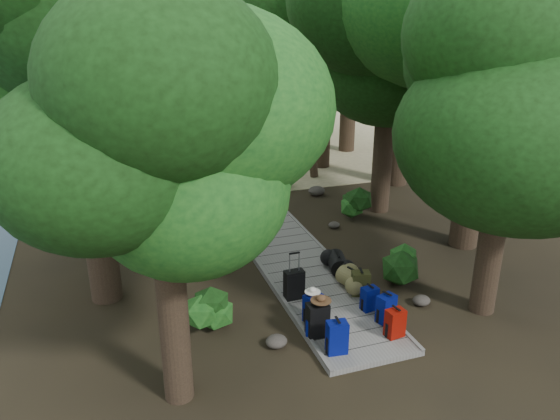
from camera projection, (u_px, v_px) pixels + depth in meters
name	position (u px, v px, depth m)	size (l,w,h in m)	color
ground	(289.00, 256.00, 14.66)	(120.00, 120.00, 0.00)	black
sand_beach	(186.00, 130.00, 28.78)	(40.00, 22.00, 0.02)	#CABA88
boardwalk	(277.00, 240.00, 15.52)	(2.00, 12.00, 0.12)	gray
backpack_left_a	(337.00, 336.00, 10.34)	(0.39, 0.27, 0.73)	#060C76
backpack_left_b	(317.00, 318.00, 10.85)	(0.43, 0.30, 0.79)	black
backpack_left_c	(313.00, 306.00, 11.38)	(0.37, 0.26, 0.68)	#060C76
backpack_left_d	(294.00, 285.00, 12.44)	(0.31, 0.23, 0.48)	#060C76
backpack_right_a	(395.00, 322.00, 10.86)	(0.36, 0.26, 0.65)	#930604
backpack_right_b	(386.00, 307.00, 11.34)	(0.38, 0.26, 0.68)	#060C76
backpack_right_c	(370.00, 297.00, 11.81)	(0.34, 0.24, 0.59)	#060C76
backpack_right_d	(361.00, 282.00, 12.42)	(0.40, 0.29, 0.61)	#373613
duffel_right_khaki	(352.00, 279.00, 12.74)	(0.45, 0.67, 0.45)	olive
duffel_right_black	(337.00, 263.00, 13.51)	(0.45, 0.72, 0.45)	black
suitcase_on_boardwalk	(294.00, 285.00, 12.24)	(0.44, 0.24, 0.68)	black
lone_suitcase_on_sand	(229.00, 162.00, 21.84)	(0.44, 0.25, 0.69)	black
hat_brown	(321.00, 298.00, 10.70)	(0.42, 0.42, 0.13)	#51351E
hat_white	(313.00, 290.00, 11.23)	(0.33, 0.33, 0.11)	silver
kayak	(145.00, 155.00, 23.54)	(0.74, 3.37, 0.34)	red
sun_lounger	(270.00, 145.00, 24.67)	(0.57, 1.76, 0.57)	silver
tree_right_a	(507.00, 139.00, 10.73)	(4.65, 4.65, 7.75)	black
tree_right_b	(489.00, 41.00, 13.38)	(6.14, 6.14, 10.97)	black
tree_right_c	(388.00, 73.00, 16.30)	(5.06, 5.06, 8.76)	black
tree_right_d	(408.00, 26.00, 18.46)	(6.13, 6.13, 11.24)	black
tree_right_e	(325.00, 44.00, 20.82)	(5.42, 5.42, 9.76)	black
tree_right_f	(351.00, 36.00, 23.16)	(5.62, 5.62, 10.04)	black
tree_left_a	(164.00, 202.00, 8.19)	(4.30, 4.30, 7.17)	black
tree_left_b	(79.00, 79.00, 10.83)	(5.52, 5.52, 9.93)	black
tree_left_c	(125.00, 92.00, 14.70)	(4.72, 4.72, 8.21)	black
tree_back_a	(155.00, 52.00, 26.17)	(4.72, 4.72, 8.17)	black
tree_back_b	(219.00, 28.00, 27.71)	(5.74, 5.74, 10.25)	black
tree_back_c	(272.00, 29.00, 28.53)	(5.59, 5.59, 10.06)	black
tree_back_d	(64.00, 58.00, 24.04)	(4.87, 4.87, 8.11)	black
palm_right_a	(317.00, 80.00, 20.17)	(4.31, 4.31, 7.34)	#143B10
palm_right_b	(306.00, 63.00, 24.92)	(3.87, 3.87, 7.48)	#143B10
palm_right_c	(249.00, 62.00, 25.69)	(4.65, 4.65, 7.40)	#143B10
palm_left_a	(80.00, 100.00, 17.83)	(4.26, 4.26, 6.77)	#143B10
rock_left_a	(276.00, 341.00, 10.79)	(0.43, 0.39, 0.24)	#4C473F
rock_left_b	(220.00, 297.00, 12.44)	(0.35, 0.31, 0.19)	#4C473F
rock_left_c	(234.00, 256.00, 14.35)	(0.46, 0.41, 0.25)	#4C473F
rock_left_d	(184.00, 227.00, 16.27)	(0.33, 0.30, 0.18)	#4C473F
rock_right_a	(421.00, 300.00, 12.27)	(0.40, 0.36, 0.22)	#4C473F
rock_right_b	(398.00, 266.00, 13.83)	(0.42, 0.38, 0.23)	#4C473F
rock_right_c	(334.00, 225.00, 16.45)	(0.35, 0.31, 0.19)	#4C473F
rock_right_d	(317.00, 191.00, 19.19)	(0.58, 0.52, 0.32)	#4C473F
shrub_left_a	(209.00, 312.00, 11.23)	(0.94, 0.94, 0.85)	#154616
shrub_left_b	(210.00, 241.00, 14.49)	(0.98, 0.98, 0.88)	#154616
shrub_left_c	(164.00, 190.00, 17.97)	(1.29, 1.29, 1.16)	#154616
shrub_right_a	(402.00, 265.00, 13.16)	(1.00, 1.00, 0.90)	#154616
shrub_right_b	(359.00, 204.00, 16.99)	(1.11, 1.11, 1.00)	#154616
shrub_right_c	(279.00, 175.00, 20.15)	(0.87, 0.87, 0.78)	#154616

